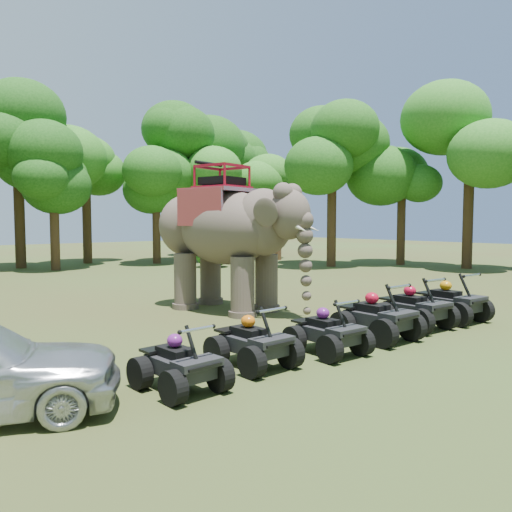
{
  "coord_description": "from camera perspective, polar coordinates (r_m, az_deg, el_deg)",
  "views": [
    {
      "loc": [
        -8.12,
        -8.58,
        2.79
      ],
      "look_at": [
        0.0,
        1.2,
        1.9
      ],
      "focal_mm": 35.0,
      "sensor_mm": 36.0,
      "label": 1
    }
  ],
  "objects": [
    {
      "name": "tree_37",
      "position": [
        30.54,
        -22.08,
        5.19
      ],
      "size": [
        5.01,
        5.01,
        7.15
      ],
      "primitive_type": null,
      "color": "#195114",
      "rests_on": "ground"
    },
    {
      "name": "tree_5",
      "position": [
        31.09,
        8.67,
        7.05
      ],
      "size": [
        6.25,
        6.25,
        8.93
      ],
      "primitive_type": null,
      "color": "#195114",
      "rests_on": "ground"
    },
    {
      "name": "atv_5",
      "position": [
        14.99,
        21.37,
        -4.33
      ],
      "size": [
        1.44,
        1.92,
        1.38
      ],
      "primitive_type": null,
      "rotation": [
        0.0,
        0.0,
        -0.05
      ],
      "color": "black",
      "rests_on": "ground"
    },
    {
      "name": "atv_1",
      "position": [
        9.65,
        -0.34,
        -9.07
      ],
      "size": [
        1.24,
        1.67,
        1.21
      ],
      "primitive_type": null,
      "rotation": [
        0.0,
        0.0,
        0.03
      ],
      "color": "black",
      "rests_on": "ground"
    },
    {
      "name": "tree_7",
      "position": [
        31.88,
        23.15,
        7.22
      ],
      "size": [
        6.66,
        6.66,
        9.52
      ],
      "primitive_type": null,
      "color": "#195114",
      "rests_on": "ground"
    },
    {
      "name": "atv_3",
      "position": [
        12.13,
        13.68,
        -6.12
      ],
      "size": [
        1.37,
        1.86,
        1.36
      ],
      "primitive_type": null,
      "rotation": [
        0.0,
        0.0,
        -0.01
      ],
      "color": "black",
      "rests_on": "ground"
    },
    {
      "name": "tree_4",
      "position": [
        35.97,
        2.53,
        4.81
      ],
      "size": [
        4.62,
        4.62,
        6.6
      ],
      "primitive_type": null,
      "color": "#195114",
      "rests_on": "ground"
    },
    {
      "name": "atv_0",
      "position": [
        8.45,
        -8.74,
        -11.27
      ],
      "size": [
        1.2,
        1.59,
        1.14
      ],
      "primitive_type": null,
      "rotation": [
        0.0,
        0.0,
        0.05
      ],
      "color": "black",
      "rests_on": "ground"
    },
    {
      "name": "tree_0",
      "position": [
        32.81,
        -25.51,
        7.31
      ],
      "size": [
        6.87,
        6.87,
        9.81
      ],
      "primitive_type": null,
      "color": "#195114",
      "rests_on": "ground"
    },
    {
      "name": "tree_3",
      "position": [
        35.73,
        -4.57,
        6.11
      ],
      "size": [
        5.76,
        5.76,
        8.23
      ],
      "primitive_type": null,
      "color": "#195114",
      "rests_on": "ground"
    },
    {
      "name": "elephant",
      "position": [
        15.64,
        -3.55,
        2.27
      ],
      "size": [
        3.68,
        5.94,
        4.64
      ],
      "primitive_type": null,
      "rotation": [
        0.0,
        0.0,
        0.24
      ],
      "color": "#51433B",
      "rests_on": "ground"
    },
    {
      "name": "atv_4",
      "position": [
        13.69,
        17.69,
        -5.05
      ],
      "size": [
        1.45,
        1.91,
        1.36
      ],
      "primitive_type": null,
      "rotation": [
        0.0,
        0.0,
        -0.06
      ],
      "color": "black",
      "rests_on": "ground"
    },
    {
      "name": "tree_2",
      "position": [
        33.54,
        -11.34,
        5.36
      ],
      "size": [
        5.08,
        5.08,
        7.26
      ],
      "primitive_type": null,
      "color": "#195114",
      "rests_on": "ground"
    },
    {
      "name": "atv_2",
      "position": [
        10.66,
        8.19,
        -7.91
      ],
      "size": [
        1.23,
        1.65,
        1.19
      ],
      "primitive_type": null,
      "rotation": [
        0.0,
        0.0,
        -0.04
      ],
      "color": "black",
      "rests_on": "ground"
    },
    {
      "name": "tree_6",
      "position": [
        33.25,
        16.3,
        5.61
      ],
      "size": [
        5.34,
        5.34,
        7.63
      ],
      "primitive_type": null,
      "color": "#195114",
      "rests_on": "ground"
    },
    {
      "name": "tree_1",
      "position": [
        34.93,
        -18.83,
        6.77
      ],
      "size": [
        6.45,
        6.45,
        9.22
      ],
      "primitive_type": null,
      "color": "#195114",
      "rests_on": "ground"
    },
    {
      "name": "ground",
      "position": [
        12.14,
        3.67,
        -9.29
      ],
      "size": [
        110.0,
        110.0,
        0.0
      ],
      "primitive_type": "plane",
      "color": "#47381E",
      "rests_on": "ground"
    },
    {
      "name": "tree_33",
      "position": [
        35.09,
        -8.42,
        7.23
      ],
      "size": [
        6.71,
        6.71,
        9.59
      ],
      "primitive_type": null,
      "color": "#195114",
      "rests_on": "ground"
    },
    {
      "name": "tree_32",
      "position": [
        41.66,
        -2.15,
        6.8
      ],
      "size": [
        6.75,
        6.75,
        9.65
      ],
      "primitive_type": null,
      "color": "#195114",
      "rests_on": "ground"
    },
    {
      "name": "tree_40",
      "position": [
        39.07,
        -4.04,
        7.2
      ],
      "size": [
        6.96,
        6.96,
        9.95
      ],
      "primitive_type": null,
      "color": "#195114",
      "rests_on": "ground"
    }
  ]
}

